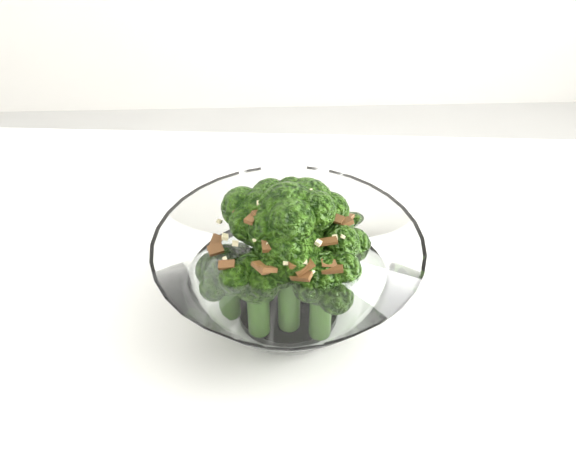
{
  "coord_description": "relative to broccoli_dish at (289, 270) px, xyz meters",
  "views": [
    {
      "loc": [
        -0.08,
        -0.31,
        1.11
      ],
      "look_at": [
        -0.06,
        0.03,
        0.83
      ],
      "focal_mm": 40.0,
      "sensor_mm": 36.0,
      "label": 1
    }
  ],
  "objects": [
    {
      "name": "broccoli_dish",
      "position": [
        0.0,
        0.0,
        0.0
      ],
      "size": [
        0.19,
        0.19,
        0.12
      ],
      "color": "white",
      "rests_on": "table"
    }
  ]
}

